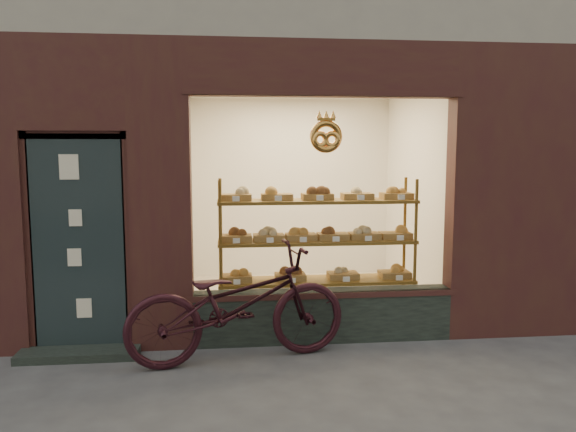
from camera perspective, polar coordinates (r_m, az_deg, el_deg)
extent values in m
cube|color=black|center=(6.04, 3.56, -10.05)|extent=(2.70, 0.25, 0.55)
cube|color=#222E30|center=(5.89, -20.50, -2.66)|extent=(0.90, 0.04, 2.15)
cube|color=black|center=(6.00, -20.44, -12.96)|extent=(1.15, 0.35, 0.08)
torus|color=#F2A445|center=(5.68, 3.89, 8.06)|extent=(0.33, 0.07, 0.33)
cube|color=brown|center=(6.51, 2.90, -10.86)|extent=(2.20, 0.45, 0.04)
cube|color=brown|center=(6.37, 2.93, -6.58)|extent=(2.20, 0.45, 0.03)
cube|color=brown|center=(6.28, 2.96, -2.58)|extent=(2.20, 0.45, 0.04)
cube|color=brown|center=(6.22, 2.98, 1.51)|extent=(2.20, 0.45, 0.04)
cylinder|color=brown|center=(6.04, -6.86, -4.45)|extent=(0.04, 0.04, 1.70)
cylinder|color=brown|center=(6.38, 12.79, -3.97)|extent=(0.04, 0.04, 1.70)
cylinder|color=brown|center=(6.42, -6.82, -3.77)|extent=(0.04, 0.04, 1.70)
cylinder|color=brown|center=(6.74, 11.71, -3.36)|extent=(0.04, 0.04, 1.70)
cube|color=brown|center=(6.28, -5.25, -6.30)|extent=(0.34, 0.24, 0.07)
sphere|color=#B98C36|center=(6.26, -5.26, -5.54)|extent=(0.11, 0.11, 0.11)
cube|color=white|center=(6.10, -5.22, -6.69)|extent=(0.07, 0.01, 0.05)
cube|color=brown|center=(6.32, 0.23, -6.19)|extent=(0.34, 0.24, 0.07)
sphere|color=brown|center=(6.30, 0.23, -5.44)|extent=(0.11, 0.11, 0.11)
cube|color=white|center=(6.14, 0.43, -6.58)|extent=(0.08, 0.01, 0.05)
cube|color=brown|center=(6.41, 5.60, -6.03)|extent=(0.34, 0.24, 0.07)
sphere|color=tan|center=(6.39, 5.61, -5.29)|extent=(0.11, 0.11, 0.11)
cube|color=white|center=(6.24, 5.95, -6.41)|extent=(0.07, 0.01, 0.05)
cube|color=brown|center=(6.56, 10.76, -5.83)|extent=(0.34, 0.24, 0.07)
sphere|color=#B98C36|center=(6.54, 10.78, -5.10)|extent=(0.11, 0.11, 0.11)
cube|color=white|center=(6.39, 11.25, -6.18)|extent=(0.08, 0.01, 0.05)
cube|color=brown|center=(6.20, -5.29, -2.24)|extent=(0.34, 0.24, 0.07)
sphere|color=brown|center=(6.18, -5.30, -1.46)|extent=(0.11, 0.11, 0.11)
cube|color=white|center=(6.01, -5.26, -2.52)|extent=(0.07, 0.01, 0.06)
cube|color=brown|center=(6.21, -1.97, -2.19)|extent=(0.34, 0.24, 0.07)
sphere|color=tan|center=(6.20, -1.97, -1.42)|extent=(0.11, 0.11, 0.11)
cube|color=white|center=(6.03, -1.84, -2.47)|extent=(0.08, 0.01, 0.06)
cube|color=brown|center=(6.25, 1.33, -2.14)|extent=(0.34, 0.24, 0.07)
sphere|color=#B98C36|center=(6.23, 1.33, -1.37)|extent=(0.11, 0.11, 0.11)
cube|color=white|center=(6.07, 1.56, -2.41)|extent=(0.07, 0.01, 0.06)
cube|color=brown|center=(6.30, 4.58, -2.08)|extent=(0.34, 0.24, 0.07)
sphere|color=brown|center=(6.29, 4.58, -1.31)|extent=(0.11, 0.11, 0.11)
cube|color=white|center=(6.12, 4.90, -2.34)|extent=(0.07, 0.01, 0.06)
cube|color=brown|center=(6.38, 7.76, -2.01)|extent=(0.34, 0.24, 0.07)
sphere|color=tan|center=(6.37, 7.77, -1.25)|extent=(0.11, 0.11, 0.11)
cube|color=white|center=(6.20, 8.17, -2.27)|extent=(0.08, 0.01, 0.06)
cube|color=brown|center=(6.48, 10.85, -1.94)|extent=(0.34, 0.24, 0.07)
sphere|color=#B98C36|center=(6.46, 10.87, -1.19)|extent=(0.11, 0.11, 0.11)
cube|color=white|center=(6.30, 11.34, -2.19)|extent=(0.08, 0.01, 0.06)
cube|color=brown|center=(6.14, -5.34, 1.91)|extent=(0.34, 0.24, 0.07)
sphere|color=tan|center=(6.13, -5.35, 2.70)|extent=(0.11, 0.11, 0.11)
cube|color=white|center=(5.96, -5.31, 1.75)|extent=(0.07, 0.01, 0.06)
cube|color=brown|center=(6.16, -1.15, 1.95)|extent=(0.34, 0.24, 0.07)
sphere|color=#B98C36|center=(6.16, -1.15, 2.74)|extent=(0.11, 0.11, 0.11)
cube|color=white|center=(5.98, -0.99, 1.80)|extent=(0.07, 0.01, 0.06)
cube|color=brown|center=(6.22, 2.99, 1.99)|extent=(0.34, 0.24, 0.07)
sphere|color=brown|center=(6.21, 2.99, 2.77)|extent=(0.11, 0.11, 0.11)
cube|color=white|center=(6.04, 3.27, 1.84)|extent=(0.07, 0.01, 0.06)
cube|color=brown|center=(6.31, 7.03, 2.02)|extent=(0.34, 0.24, 0.07)
sphere|color=tan|center=(6.30, 7.04, 2.79)|extent=(0.11, 0.11, 0.11)
cube|color=white|center=(6.13, 7.42, 1.87)|extent=(0.07, 0.01, 0.06)
cube|color=brown|center=(6.42, 10.94, 2.03)|extent=(0.34, 0.24, 0.07)
sphere|color=#B98C36|center=(6.42, 10.96, 2.79)|extent=(0.11, 0.11, 0.11)
cube|color=white|center=(6.25, 11.44, 1.89)|extent=(0.08, 0.01, 0.06)
imported|color=black|center=(5.43, -5.14, -8.91)|extent=(2.23, 1.14, 1.11)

